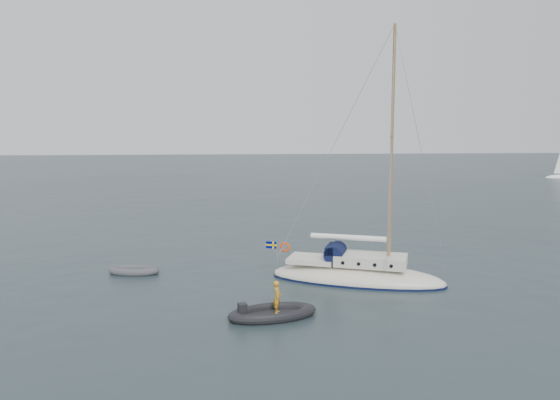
{
  "coord_description": "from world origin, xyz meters",
  "views": [
    {
      "loc": [
        -4.84,
        -32.21,
        8.75
      ],
      "look_at": [
        -1.96,
        0.0,
        4.46
      ],
      "focal_mm": 35.0,
      "sensor_mm": 36.0,
      "label": 1
    }
  ],
  "objects": [
    {
      "name": "ground",
      "position": [
        0.0,
        0.0,
        0.0
      ],
      "size": [
        300.0,
        300.0,
        0.0
      ],
      "primitive_type": "plane",
      "color": "black",
      "rests_on": "ground"
    },
    {
      "name": "sailboat",
      "position": [
        2.27,
        -2.32,
        1.13
      ],
      "size": [
        10.46,
        3.13,
        14.91
      ],
      "rotation": [
        0.0,
        0.0,
        -0.37
      ],
      "color": "beige",
      "rests_on": "ground"
    },
    {
      "name": "dinghy",
      "position": [
        -10.78,
        0.52,
        0.2
      ],
      "size": [
        3.1,
        1.4,
        0.45
      ],
      "rotation": [
        0.0,
        0.0,
        -0.14
      ],
      "color": "#494A4E",
      "rests_on": "ground"
    },
    {
      "name": "rib",
      "position": [
        -3.03,
        -7.9,
        0.27
      ],
      "size": [
        4.28,
        1.94,
        1.76
      ],
      "rotation": [
        0.0,
        0.0,
        0.23
      ],
      "color": "black",
      "rests_on": "ground"
    }
  ]
}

